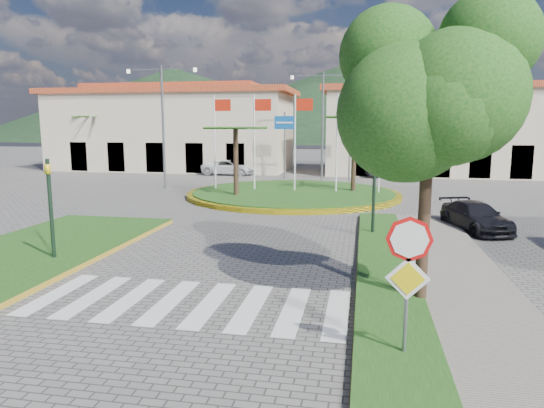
% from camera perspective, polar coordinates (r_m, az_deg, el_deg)
% --- Properties ---
extents(ground, '(160.00, 160.00, 0.00)m').
position_cam_1_polar(ground, '(8.72, -20.10, -20.06)').
color(ground, '#62605D').
rests_on(ground, ground).
extents(sidewalk_right, '(4.00, 28.00, 0.15)m').
position_cam_1_polar(sidewalk_right, '(9.60, 22.08, -16.83)').
color(sidewalk_right, gray).
rests_on(sidewalk_right, ground).
extents(verge_right, '(1.60, 28.00, 0.18)m').
position_cam_1_polar(verge_right, '(9.43, 14.60, -16.83)').
color(verge_right, '#1C4914').
rests_on(verge_right, ground).
extents(median_left, '(5.00, 14.00, 0.18)m').
position_cam_1_polar(median_left, '(16.86, -28.83, -6.00)').
color(median_left, '#1C4914').
rests_on(median_left, ground).
extents(crosswalk, '(8.00, 3.00, 0.01)m').
position_cam_1_polar(crosswalk, '(11.98, -10.14, -11.33)').
color(crosswalk, silver).
rests_on(crosswalk, ground).
extents(roundabout_island, '(12.70, 12.70, 6.00)m').
position_cam_1_polar(roundabout_island, '(29.03, 2.54, 1.27)').
color(roundabout_island, yellow).
rests_on(roundabout_island, ground).
extents(stop_sign, '(0.80, 0.11, 2.65)m').
position_cam_1_polar(stop_sign, '(8.80, 15.72, -6.91)').
color(stop_sign, slate).
rests_on(stop_sign, ground).
extents(deciduous_tree, '(3.60, 3.60, 6.80)m').
position_cam_1_polar(deciduous_tree, '(11.59, 18.22, 13.69)').
color(deciduous_tree, black).
rests_on(deciduous_tree, ground).
extents(traffic_light_left, '(0.15, 0.18, 3.20)m').
position_cam_1_polar(traffic_light_left, '(16.10, -24.64, 0.38)').
color(traffic_light_left, black).
rests_on(traffic_light_left, ground).
extents(traffic_light_right, '(0.15, 0.18, 3.20)m').
position_cam_1_polar(traffic_light_right, '(18.60, 11.92, 2.10)').
color(traffic_light_right, black).
rests_on(traffic_light_right, ground).
extents(traffic_light_far, '(0.18, 0.15, 3.20)m').
position_cam_1_polar(traffic_light_far, '(32.77, 17.62, 4.87)').
color(traffic_light_far, black).
rests_on(traffic_light_far, ground).
extents(direction_sign_west, '(1.60, 0.14, 5.20)m').
position_cam_1_polar(direction_sign_west, '(37.93, 1.50, 8.23)').
color(direction_sign_west, slate).
rests_on(direction_sign_west, ground).
extents(direction_sign_east, '(1.60, 0.14, 5.20)m').
position_cam_1_polar(direction_sign_east, '(37.45, 9.15, 8.11)').
color(direction_sign_east, slate).
rests_on(direction_sign_east, ground).
extents(street_lamp_centre, '(4.80, 0.16, 8.00)m').
position_cam_1_polar(street_lamp_centre, '(36.59, 5.97, 9.66)').
color(street_lamp_centre, slate).
rests_on(street_lamp_centre, ground).
extents(street_lamp_west, '(4.80, 0.16, 8.00)m').
position_cam_1_polar(street_lamp_west, '(33.16, -12.70, 9.54)').
color(street_lamp_west, slate).
rests_on(street_lamp_west, ground).
extents(building_left, '(23.32, 9.54, 8.05)m').
position_cam_1_polar(building_left, '(48.00, -11.55, 8.71)').
color(building_left, beige).
rests_on(building_left, ground).
extents(building_right, '(19.08, 9.54, 8.05)m').
position_cam_1_polar(building_right, '(44.85, 18.50, 8.40)').
color(building_right, beige).
rests_on(building_right, ground).
extents(hill_far_west, '(140.00, 140.00, 22.00)m').
position_cam_1_polar(hill_far_west, '(158.08, -11.47, 11.52)').
color(hill_far_west, black).
rests_on(hill_far_west, ground).
extents(hill_far_mid, '(180.00, 180.00, 30.00)m').
position_cam_1_polar(hill_far_mid, '(167.17, 14.81, 12.64)').
color(hill_far_mid, black).
rests_on(hill_far_mid, ground).
extents(hill_near_back, '(110.00, 110.00, 16.00)m').
position_cam_1_polar(hill_near_back, '(137.24, 4.92, 10.79)').
color(hill_near_back, black).
rests_on(hill_near_back, ground).
extents(white_van, '(4.70, 2.35, 1.28)m').
position_cam_1_polar(white_van, '(41.69, -5.13, 4.31)').
color(white_van, white).
rests_on(white_van, ground).
extents(car_dark_a, '(3.16, 1.47, 1.05)m').
position_cam_1_polar(car_dark_a, '(44.37, -0.90, 4.49)').
color(car_dark_a, black).
rests_on(car_dark_a, ground).
extents(car_dark_b, '(4.18, 2.69, 1.30)m').
position_cam_1_polar(car_dark_b, '(40.60, 13.61, 3.98)').
color(car_dark_b, black).
rests_on(car_dark_b, ground).
extents(car_side_right, '(2.68, 4.19, 1.13)m').
position_cam_1_polar(car_side_right, '(21.12, 22.85, -1.37)').
color(car_side_right, black).
rests_on(car_side_right, ground).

